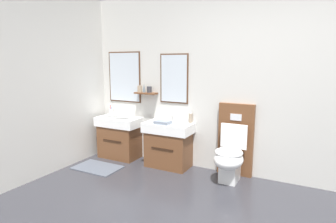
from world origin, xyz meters
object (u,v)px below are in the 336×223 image
Objects in this scene: vanity_sink_left at (120,136)px; soap_dispenser at (191,118)px; toilet at (232,152)px; toothbrush_cup at (111,111)px; folded_hand_towel at (163,122)px; vanity_sink_right at (169,144)px.

vanity_sink_left is 1.26m from soap_dispenser.
vanity_sink_left is 1.86m from toilet.
folded_hand_towel is at bearing -12.38° from toothbrush_cup.
toothbrush_cup is at bearing 167.62° from folded_hand_towel.
toothbrush_cup is (-2.14, 0.16, 0.35)m from toilet.
soap_dispenser is (-0.67, 0.17, 0.36)m from toilet.
toothbrush_cup is at bearing 175.68° from toilet.
soap_dispenser is 0.42m from folded_hand_towel.
vanity_sink_left is 3.24× the size of folded_hand_towel.
vanity_sink_right is at bearing 70.70° from folded_hand_towel.
folded_hand_towel is (-1.00, -0.09, 0.32)m from toilet.
vanity_sink_left is at bearing -26.18° from toothbrush_cup.
toilet is at bearing -0.78° from vanity_sink_left.
toothbrush_cup is 0.89× the size of folded_hand_towel.
soap_dispenser reaches higher than vanity_sink_right.
toothbrush_cup reaches higher than vanity_sink_left.
vanity_sink_left is 0.90m from vanity_sink_right.
vanity_sink_left is at bearing 179.22° from toilet.
toilet reaches higher than vanity_sink_right.
vanity_sink_left is at bearing 172.46° from folded_hand_towel.
toothbrush_cup is 1.47m from soap_dispenser.
vanity_sink_left is 4.20× the size of soap_dispenser.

